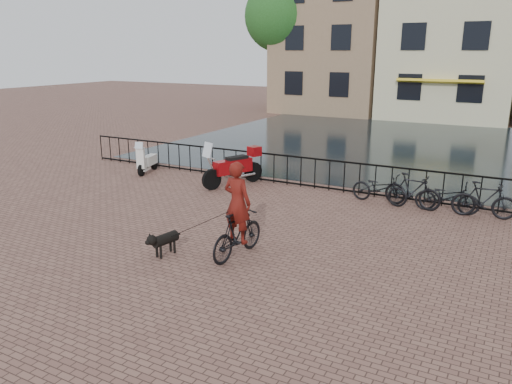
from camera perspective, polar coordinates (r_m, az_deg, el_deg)
The scene contains 14 objects.
ground at distance 9.76m, azimuth -8.55°, elevation -11.09°, with size 100.00×100.00×0.00m, color brown.
canal_water at distance 25.16m, azimuth 15.72°, elevation 5.23°, with size 20.00×20.00×0.00m, color black.
railing at distance 16.29m, azimuth 8.38°, elevation 1.89°, with size 20.00×0.05×1.02m.
canal_house_left at distance 39.11m, azimuth 9.65°, elevation 18.62°, with size 7.50×9.00×12.80m.
canal_house_mid at distance 37.23m, azimuth 21.87°, elevation 17.13°, with size 8.00×9.50×11.80m.
tree_far_left at distance 37.69m, azimuth 2.76°, elevation 19.42°, with size 5.04×5.04×9.27m.
cyclist at distance 10.81m, azimuth -2.13°, elevation -2.70°, with size 0.84×1.88×2.51m.
dog at distance 11.29m, azimuth -10.31°, elevation -5.67°, with size 0.45×0.93×0.60m.
motorcycle at distance 16.67m, azimuth -2.66°, elevation 3.42°, with size 1.39×2.28×1.61m.
scooter at distance 18.92m, azimuth -12.31°, elevation 4.08°, with size 0.73×1.44×1.29m.
parked_bike_0 at distance 15.24m, azimuth 13.94°, elevation 0.40°, with size 0.60×1.72×0.90m, color black.
parked_bike_1 at distance 15.04m, azimuth 17.45°, elevation 0.12°, with size 0.47×1.66×1.00m, color black.
parked_bike_2 at distance 14.92m, azimuth 21.00°, elevation -0.54°, with size 0.60×1.72×0.90m, color black.
parked_bike_3 at distance 14.83m, azimuth 24.64°, elevation -0.84°, with size 0.47×1.66×1.00m, color black.
Camera 1 is at (5.33, -6.89, 4.40)m, focal length 35.00 mm.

